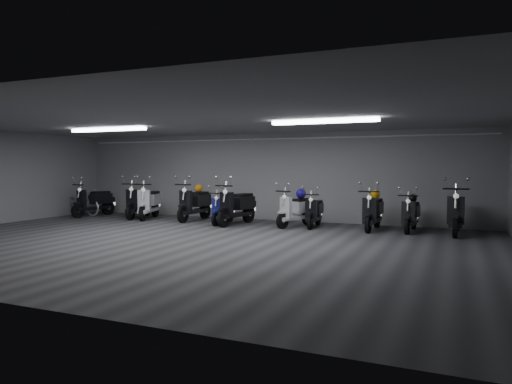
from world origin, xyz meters
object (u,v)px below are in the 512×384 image
at_px(scooter_10, 457,206).
at_px(helmet_2, 301,194).
at_px(bicycle, 80,199).
at_px(helmet_4, 412,198).
at_px(scooter_0, 93,196).
at_px(scooter_4, 223,204).
at_px(scooter_5, 236,200).
at_px(scooter_9, 411,209).
at_px(scooter_8, 373,206).
at_px(helmet_3, 375,194).
at_px(scooter_3, 194,198).
at_px(scooter_7, 314,206).
at_px(helmet_0, 199,188).
at_px(helmet_1, 226,195).
at_px(scooter_2, 149,197).
at_px(scooter_6, 296,204).
at_px(scooter_1, 139,196).

distance_m(scooter_10, helmet_2, 4.18).
distance_m(bicycle, helmet_4, 11.15).
distance_m(scooter_0, scooter_4, 5.12).
height_order(scooter_5, scooter_9, scooter_5).
distance_m(scooter_8, helmet_3, 0.39).
distance_m(scooter_3, helmet_3, 5.65).
bearing_deg(scooter_10, bicycle, -177.33).
distance_m(scooter_5, scooter_7, 2.32).
height_order(scooter_10, helmet_0, scooter_10).
xyz_separation_m(scooter_8, helmet_4, (0.99, 0.30, 0.21)).
height_order(scooter_0, helmet_1, scooter_0).
bearing_deg(helmet_3, scooter_10, -6.48).
bearing_deg(helmet_2, scooter_7, -12.29).
xyz_separation_m(scooter_5, scooter_9, (4.91, 0.49, -0.12)).
xyz_separation_m(scooter_8, bicycle, (-10.14, -0.21, -0.10)).
relative_size(scooter_2, scooter_8, 1.07).
height_order(scooter_3, scooter_4, scooter_3).
xyz_separation_m(scooter_6, scooter_9, (3.14, 0.23, -0.03)).
distance_m(scooter_7, helmet_3, 1.72).
bearing_deg(scooter_8, scooter_0, -176.46).
height_order(scooter_0, helmet_2, scooter_0).
xyz_separation_m(scooter_0, helmet_1, (5.10, 0.10, 0.17)).
height_order(scooter_1, helmet_2, scooter_1).
distance_m(scooter_8, scooter_9, 0.98).
bearing_deg(scooter_1, scooter_10, -12.87).
bearing_deg(helmet_2, scooter_8, -1.87).
distance_m(scooter_3, helmet_2, 3.56).
distance_m(scooter_1, helmet_1, 3.33).
height_order(helmet_1, helmet_3, helmet_3).
bearing_deg(helmet_1, scooter_10, 1.43).
relative_size(scooter_7, helmet_0, 6.57).
xyz_separation_m(scooter_0, scooter_7, (7.87, 0.22, -0.09)).
relative_size(scooter_5, scooter_6, 1.13).
bearing_deg(scooter_5, helmet_4, 16.93).
height_order(scooter_1, scooter_8, scooter_1).
distance_m(helmet_2, helmet_3, 2.10).
bearing_deg(helmet_1, helmet_3, 5.15).
bearing_deg(scooter_7, helmet_0, 171.46).
distance_m(scooter_0, helmet_4, 10.53).
bearing_deg(bicycle, scooter_5, -88.08).
bearing_deg(scooter_7, scooter_10, -3.18).
distance_m(bicycle, helmet_2, 8.07).
xyz_separation_m(scooter_3, scooter_5, (1.71, -0.44, 0.01)).
bearing_deg(scooter_0, helmet_2, 12.39).
bearing_deg(scooter_4, bicycle, 175.18).
relative_size(scooter_4, scooter_8, 0.88).
distance_m(scooter_2, helmet_4, 8.27).
distance_m(scooter_2, helmet_0, 1.72).
bearing_deg(helmet_2, scooter_3, -179.38).
bearing_deg(scooter_0, scooter_10, 11.26).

